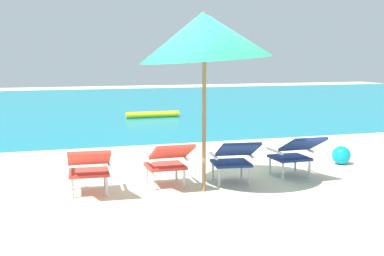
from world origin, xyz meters
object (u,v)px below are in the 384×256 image
lounge_chair_near_right (234,157)px  beach_ball (341,155)px  beach_umbrella_center (204,36)px  swim_buoy (153,114)px  lounge_chair_far_right (296,152)px  lounge_chair_near_left (168,160)px  lounge_chair_far_left (89,166)px

lounge_chair_near_right → beach_ball: bearing=18.2°
beach_umbrella_center → beach_ball: bearing=18.5°
beach_umbrella_center → swim_buoy: bearing=82.0°
swim_buoy → beach_umbrella_center: (-1.14, -8.15, 1.96)m
lounge_chair_near_right → lounge_chair_far_right: (1.02, 0.09, 0.00)m
lounge_chair_far_right → lounge_chair_near_right: bearing=-174.8°
beach_umbrella_center → beach_ball: beach_umbrella_center is taller
lounge_chair_near_left → beach_ball: size_ratio=2.81×
lounge_chair_near_left → lounge_chair_far_left: bearing=-175.6°
lounge_chair_far_left → lounge_chair_far_right: 3.02m
lounge_chair_far_right → beach_umbrella_center: beach_umbrella_center is taller
beach_umbrella_center → beach_ball: (2.75, 0.92, -1.91)m
lounge_chair_far_left → lounge_chair_near_right: bearing=-0.3°
beach_ball → swim_buoy: bearing=102.5°
lounge_chair_near_left → lounge_chair_far_right: (1.95, -0.00, 0.00)m
beach_ball → lounge_chair_near_right: bearing=-161.8°
lounge_chair_near_left → beach_umbrella_center: (0.42, -0.28, 1.66)m
lounge_chair_far_right → beach_umbrella_center: 2.27m
swim_buoy → beach_umbrella_center: bearing=-98.0°
lounge_chair_near_right → lounge_chair_far_right: bearing=5.2°
lounge_chair_far_left → beach_umbrella_center: (1.50, -0.19, 1.66)m
swim_buoy → lounge_chair_near_right: 8.00m
lounge_chair_near_right → beach_umbrella_center: (-0.51, -0.18, 1.66)m
lounge_chair_near_right → lounge_chair_far_left: bearing=179.7°
beach_ball → beach_umbrella_center: bearing=-161.5°
beach_ball → lounge_chair_far_left: bearing=-170.3°
lounge_chair_near_right → lounge_chair_far_right: 1.02m
swim_buoy → lounge_chair_near_right: (-0.64, -7.97, 0.31)m
lounge_chair_far_left → lounge_chair_near_left: bearing=4.4°
lounge_chair_near_right → swim_buoy: bearing=85.4°
lounge_chair_far_left → lounge_chair_near_right: size_ratio=0.97×
lounge_chair_far_right → lounge_chair_near_left: bearing=180.0°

